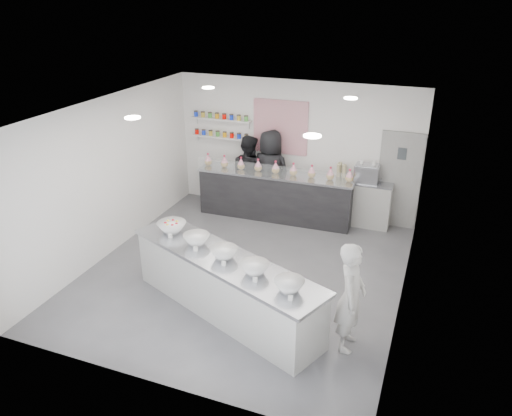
{
  "coord_description": "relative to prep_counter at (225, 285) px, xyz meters",
  "views": [
    {
      "loc": [
        3.0,
        -7.27,
        4.8
      ],
      "look_at": [
        0.06,
        0.4,
        1.13
      ],
      "focal_mm": 35.0,
      "sensor_mm": 36.0,
      "label": 1
    }
  ],
  "objects": [
    {
      "name": "jar_shelf_lower",
      "position": [
        -1.91,
        4.12,
        1.11
      ],
      "size": [
        1.45,
        0.22,
        0.04
      ],
      "primitive_type": "cube",
      "color": "silver",
      "rests_on": "back_wall"
    },
    {
      "name": "preserve_jars",
      "position": [
        -1.91,
        4.1,
        1.39
      ],
      "size": [
        1.45,
        0.1,
        0.56
      ],
      "primitive_type": null,
      "color": "#F10800",
      "rests_on": "jar_shelf_lower"
    },
    {
      "name": "back_bar",
      "position": [
        -0.42,
        3.64,
        0.04
      ],
      "size": [
        3.46,
        0.73,
        1.07
      ],
      "primitive_type": "cube",
      "rotation": [
        0.0,
        0.0,
        0.03
      ],
      "color": "black",
      "rests_on": "floor"
    },
    {
      "name": "staff_right",
      "position": [
        -0.62,
        3.89,
        0.48
      ],
      "size": [
        1.02,
        0.72,
        1.95
      ],
      "primitive_type": "imported",
      "rotation": [
        0.0,
        0.0,
        3.03
      ],
      "color": "black",
      "rests_on": "floor"
    },
    {
      "name": "espresso_ledge",
      "position": [
        1.39,
        4.0,
        0.0
      ],
      "size": [
        1.34,
        0.43,
        0.99
      ],
      "primitive_type": "cube",
      "color": "#ACADA8",
      "rests_on": "floor"
    },
    {
      "name": "ceiling",
      "position": [
        -0.16,
        1.22,
        2.51
      ],
      "size": [
        6.0,
        6.0,
        0.0
      ],
      "primitive_type": "plane",
      "rotation": [
        3.14,
        0.0,
        0.0
      ],
      "color": "white",
      "rests_on": "floor"
    },
    {
      "name": "jar_shelf_upper",
      "position": [
        -1.91,
        4.12,
        1.53
      ],
      "size": [
        1.45,
        0.22,
        0.04
      ],
      "primitive_type": "cube",
      "color": "silver",
      "rests_on": "back_wall"
    },
    {
      "name": "downlight_0",
      "position": [
        -1.56,
        0.22,
        2.49
      ],
      "size": [
        0.24,
        0.24,
        0.02
      ],
      "primitive_type": "cylinder",
      "color": "white",
      "rests_on": "ceiling"
    },
    {
      "name": "prep_bowls",
      "position": [
        -0.0,
        0.0,
        0.58
      ],
      "size": [
        3.0,
        1.66,
        0.17
      ],
      "primitive_type": null,
      "rotation": [
        0.0,
        0.0,
        -0.4
      ],
      "color": "white",
      "rests_on": "prep_counter"
    },
    {
      "name": "label_cards",
      "position": [
        0.21,
        -0.49,
        0.53
      ],
      "size": [
        2.66,
        0.04,
        0.07
      ],
      "primitive_type": null,
      "color": "white",
      "rests_on": "prep_counter"
    },
    {
      "name": "floor",
      "position": [
        -0.16,
        1.22,
        -0.49
      ],
      "size": [
        6.0,
        6.0,
        0.0
      ],
      "primitive_type": "plane",
      "color": "#515156",
      "rests_on": "ground"
    },
    {
      "name": "downlight_3",
      "position": [
        1.24,
        2.82,
        2.49
      ],
      "size": [
        0.24,
        0.24,
        0.02
      ],
      "primitive_type": "cylinder",
      "color": "white",
      "rests_on": "ceiling"
    },
    {
      "name": "pattern_panel",
      "position": [
        -0.51,
        4.2,
        1.46
      ],
      "size": [
        1.25,
        0.03,
        1.2
      ],
      "primitive_type": "cube",
      "color": "#B32C4A",
      "rests_on": "back_wall"
    },
    {
      "name": "sneeze_guard",
      "position": [
        -0.41,
        3.34,
        0.72
      ],
      "size": [
        3.39,
        0.11,
        0.29
      ],
      "primitive_type": "cube",
      "rotation": [
        0.0,
        0.0,
        0.03
      ],
      "color": "white",
      "rests_on": "back_bar"
    },
    {
      "name": "downlight_1",
      "position": [
        1.24,
        0.22,
        2.49
      ],
      "size": [
        0.24,
        0.24,
        0.02
      ],
      "primitive_type": "cylinder",
      "color": "white",
      "rests_on": "ceiling"
    },
    {
      "name": "back_wall",
      "position": [
        -0.16,
        4.22,
        1.01
      ],
      "size": [
        5.5,
        0.0,
        5.5
      ],
      "primitive_type": "plane",
      "rotation": [
        1.57,
        0.0,
        0.0
      ],
      "color": "white",
      "rests_on": "floor"
    },
    {
      "name": "espresso_machine",
      "position": [
        1.49,
        4.0,
        0.69
      ],
      "size": [
        0.5,
        0.34,
        0.38
      ],
      "primitive_type": "cube",
      "color": "#93969E",
      "rests_on": "espresso_ledge"
    },
    {
      "name": "back_door",
      "position": [
        2.14,
        4.19,
        0.56
      ],
      "size": [
        0.88,
        0.04,
        2.1
      ],
      "primitive_type": "cube",
      "color": "gray",
      "rests_on": "floor"
    },
    {
      "name": "left_wall",
      "position": [
        -2.91,
        1.22,
        1.01
      ],
      "size": [
        0.0,
        6.0,
        6.0
      ],
      "primitive_type": "plane",
      "rotation": [
        1.57,
        0.0,
        1.57
      ],
      "color": "white",
      "rests_on": "floor"
    },
    {
      "name": "prep_counter",
      "position": [
        0.0,
        0.0,
        0.0
      ],
      "size": [
        3.65,
        2.16,
        0.98
      ],
      "primitive_type": "cube",
      "rotation": [
        0.0,
        0.0,
        -0.4
      ],
      "color": "#ACADA8",
      "rests_on": "floor"
    },
    {
      "name": "cookie_bags",
      "position": [
        -0.42,
        3.64,
        0.72
      ],
      "size": [
        3.37,
        0.27,
        0.29
      ],
      "primitive_type": null,
      "rotation": [
        0.0,
        0.0,
        0.03
      ],
      "color": "pink",
      "rests_on": "back_bar"
    },
    {
      "name": "woman_prep",
      "position": [
        1.99,
        -0.12,
        0.34
      ],
      "size": [
        0.42,
        0.62,
        1.66
      ],
      "primitive_type": "imported",
      "rotation": [
        0.0,
        0.0,
        1.62
      ],
      "color": "beige",
      "rests_on": "floor"
    },
    {
      "name": "downlight_2",
      "position": [
        -1.56,
        2.82,
        2.49
      ],
      "size": [
        0.24,
        0.24,
        0.02
      ],
      "primitive_type": "cylinder",
      "color": "white",
      "rests_on": "ceiling"
    },
    {
      "name": "cup_stacks",
      "position": [
        0.96,
        4.0,
        0.68
      ],
      "size": [
        0.24,
        0.24,
        0.35
      ],
      "primitive_type": null,
      "color": "#918760",
      "rests_on": "espresso_ledge"
    },
    {
      "name": "staff_left",
      "position": [
        -1.16,
        3.89,
        0.4
      ],
      "size": [
        1.01,
        0.87,
        1.78
      ],
      "primitive_type": "imported",
      "rotation": [
        0.0,
        0.0,
        2.88
      ],
      "color": "black",
      "rests_on": "floor"
    },
    {
      "name": "right_wall",
      "position": [
        2.59,
        1.22,
        1.01
      ],
      "size": [
        0.0,
        6.0,
        6.0
      ],
      "primitive_type": "plane",
      "rotation": [
        1.57,
        0.0,
        -1.57
      ],
      "color": "white",
      "rests_on": "floor"
    }
  ]
}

